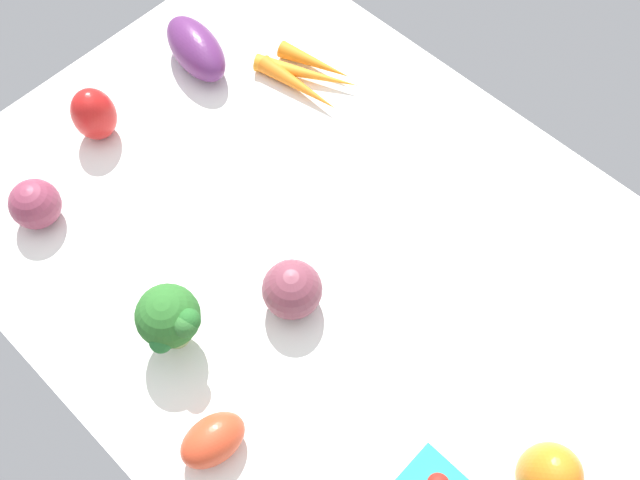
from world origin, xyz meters
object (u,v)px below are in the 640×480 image
Objects in this scene: roma_tomato at (213,440)px; bell_pepper_red at (94,114)px; red_onion_center at (35,204)px; broccoli_head at (170,319)px; eggplant at (196,49)px; bell_pepper_orange at (549,476)px; carrot_bunch at (307,75)px; red_onion_near_basket at (292,290)px.

bell_pepper_red is at bearing 77.37° from roma_tomato.
red_onion_center is at bearing 111.46° from bell_pepper_red.
eggplant is at bearing -44.69° from broccoli_head.
bell_pepper_orange is 38.66cm from roma_tomato.
roma_tomato is (-32.07, 48.44, 1.38)cm from carrot_bunch.
red_onion_near_basket is (-40.41, 19.04, 0.46)cm from eggplant.
bell_pepper_orange reaches higher than red_onion_near_basket.
broccoli_head is at bearing 76.32° from roma_tomato.
eggplant is 1.98× the size of red_onion_center.
red_onion_center reaches higher than carrot_bunch.
carrot_bunch is at bearing -21.74° from bell_pepper_orange.
broccoli_head is (-33.66, 13.59, 2.09)cm from bell_pepper_red.
bell_pepper_orange is 1.23× the size of red_onion_near_basket.
carrot_bunch is at bearing -117.92° from bell_pepper_red.
red_onion_center is at bearing 23.75° from red_onion_near_basket.
eggplant is 1.30× the size of broccoli_head.
carrot_bunch is at bearing -102.13° from red_onion_center.
broccoli_head is at bearing 63.14° from red_onion_near_basket.
carrot_bunch is 38.30cm from red_onion_near_basket.
broccoli_head is (-33.34, 32.98, 3.07)cm from eggplant.
eggplant is at bearing 60.19° from roma_tomato.
bell_pepper_orange is 79.32cm from eggplant.
red_onion_center is (41.50, -4.58, 0.75)cm from roma_tomato.
carrot_bunch is 1.53× the size of broccoli_head.
roma_tomato is (-47.38, 19.55, -1.68)cm from bell_pepper_red.
roma_tomato is 21.02cm from red_onion_near_basket.
red_onion_near_basket is 1.11× the size of red_onion_center.
carrot_bunch is 58.11cm from roma_tomato.
broccoli_head is 1.52× the size of red_onion_center.
bell_pepper_orange is (-78.09, -3.85, 0.36)cm from bell_pepper_red.
roma_tomato is at bearing 37.31° from bell_pepper_orange.
red_onion_near_basket reaches higher than roma_tomato.
bell_pepper_red is 36.36cm from broccoli_head.
bell_pepper_red reaches higher than eggplant.
broccoli_head is 1.37× the size of red_onion_near_basket.
eggplant is 1.78× the size of red_onion_near_basket.
red_onion_near_basket is at bearing 166.58° from eggplant.
red_onion_center reaches higher than eggplant.
bell_pepper_red is at bearing 100.87° from eggplant.
red_onion_near_basket is at bearing 5.35° from bell_pepper_orange.
bell_pepper_red is 19.42cm from eggplant.
bell_pepper_red is 1.08× the size of roma_tomato.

